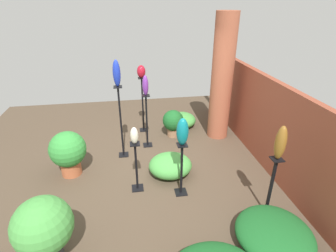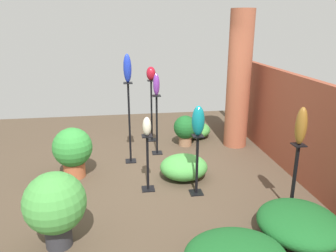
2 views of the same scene
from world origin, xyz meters
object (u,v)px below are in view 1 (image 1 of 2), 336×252
art_vase_violet (145,85)px  art_vase_teal (182,132)px  pedestal_cobalt (121,125)px  pedestal_violet (147,123)px  pedestal_teal (181,172)px  potted_plant_near_pillar (43,227)px  potted_plant_front_left (173,122)px  brick_pillar (222,79)px  potted_plant_front_right (68,151)px  art_vase_ivory (134,136)px  pedestal_ruby (143,107)px  art_vase_bronze (281,143)px  art_vase_cobalt (117,73)px  art_vase_ruby (141,72)px  pedestal_bronze (270,190)px  pedestal_ivory (136,169)px

art_vase_violet → art_vase_teal: 1.77m
pedestal_cobalt → pedestal_violet: bearing=121.5°
pedestal_teal → art_vase_violet: (-1.70, -0.41, 0.98)m
potted_plant_near_pillar → potted_plant_front_left: (-3.04, 2.13, -0.17)m
brick_pillar → art_vase_violet: 1.73m
potted_plant_front_right → art_vase_ivory: bearing=61.9°
pedestal_ruby → art_vase_teal: (2.47, 0.44, 0.55)m
pedestal_violet → potted_plant_front_right: size_ratio=1.38×
art_vase_bronze → potted_plant_front_right: (-1.55, -3.13, -0.76)m
pedestal_cobalt → art_vase_cobalt: art_vase_cobalt is taller
brick_pillar → art_vase_ivory: bearing=-50.0°
pedestal_cobalt → art_vase_teal: pedestal_cobalt is taller
art_vase_ruby → pedestal_ruby: bearing=1.8°
pedestal_teal → art_vase_cobalt: (-1.37, -0.95, 1.34)m
art_vase_ruby → potted_plant_near_pillar: art_vase_ruby is taller
pedestal_bronze → pedestal_ruby: size_ratio=0.74×
pedestal_cobalt → art_vase_bronze: size_ratio=2.98×
pedestal_violet → potted_plant_front_left: bearing=119.3°
pedestal_ivory → art_vase_bronze: art_vase_bronze is taller
art_vase_ivory → potted_plant_front_left: (-1.84, 0.97, -0.68)m
pedestal_violet → art_vase_cobalt: 1.38m
brick_pillar → art_vase_cobalt: brick_pillar is taller
pedestal_violet → art_vase_teal: 1.86m
art_vase_violet → art_vase_ivory: bearing=-12.1°
art_vase_violet → potted_plant_front_left: bearing=119.3°
art_vase_cobalt → potted_plant_near_pillar: (2.34, -0.94, -1.22)m
pedestal_bronze → art_vase_ivory: art_vase_ivory is taller
pedestal_ivory → pedestal_ruby: (-2.24, 0.29, 0.22)m
brick_pillar → art_vase_violet: bearing=-82.3°
potted_plant_front_right → potted_plant_near_pillar: bearing=1.1°
art_vase_ruby → pedestal_teal: bearing=10.1°
art_vase_teal → potted_plant_near_pillar: 2.22m
potted_plant_front_left → pedestal_teal: bearing=-6.6°
pedestal_violet → art_vase_ruby: art_vase_ruby is taller
pedestal_cobalt → pedestal_ruby: bearing=154.9°
art_vase_cobalt → art_vase_violet: 0.73m
pedestal_violet → art_vase_violet: (-0.00, 0.00, 0.86)m
pedestal_cobalt → art_vase_violet: art_vase_violet is taller
pedestal_ruby → art_vase_violet: size_ratio=3.22×
brick_pillar → pedestal_teal: bearing=-34.0°
pedestal_ivory → potted_plant_front_right: (-0.64, -1.20, 0.08)m
brick_pillar → potted_plant_front_left: size_ratio=4.27×
pedestal_ivory → art_vase_teal: art_vase_teal is taller
art_vase_violet → potted_plant_front_right: bearing=-61.4°
art_vase_cobalt → art_vase_bronze: art_vase_cobalt is taller
potted_plant_near_pillar → pedestal_ruby: bearing=157.1°
pedestal_ivory → art_vase_cobalt: bearing=-168.7°
art_vase_teal → art_vase_ruby: art_vase_ruby is taller
art_vase_ivory → brick_pillar: bearing=130.0°
pedestal_ivory → art_vase_ivory: size_ratio=3.16×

